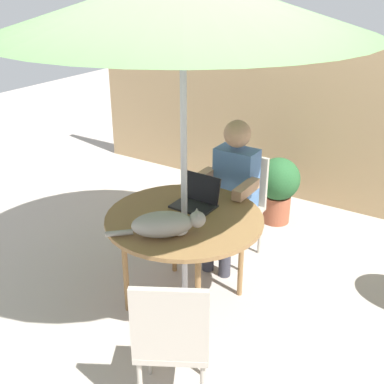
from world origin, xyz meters
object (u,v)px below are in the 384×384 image
at_px(laptop, 198,197).
at_px(potted_plant_by_chair, 278,186).
at_px(patio_table, 184,223).
at_px(chair_empty, 172,336).
at_px(person_seated, 232,186).
at_px(cat, 166,224).
at_px(patio_umbrella, 183,2).
at_px(chair_occupied, 240,198).

bearing_deg(laptop, potted_plant_by_chair, 87.12).
distance_m(patio_table, potted_plant_by_chair, 1.61).
xyz_separation_m(chair_empty, person_seated, (-0.49, 1.56, 0.17)).
bearing_deg(cat, patio_umbrella, 100.11).
bearing_deg(potted_plant_by_chair, chair_occupied, -93.70).
height_order(patio_umbrella, chair_occupied, patio_umbrella).
bearing_deg(potted_plant_by_chair, cat, -89.88).
height_order(laptop, cat, laptop).
height_order(person_seated, cat, person_seated).
relative_size(chair_occupied, person_seated, 0.73).
bearing_deg(laptop, patio_umbrella, -83.99).
bearing_deg(chair_occupied, person_seated, -90.00).
bearing_deg(patio_umbrella, potted_plant_by_chair, 88.30).
relative_size(patio_table, cat, 2.06).
height_order(patio_table, patio_umbrella, patio_umbrella).
bearing_deg(patio_table, person_seated, 90.00).
distance_m(chair_occupied, person_seated, 0.23).
relative_size(patio_umbrella, person_seated, 1.87).
distance_m(patio_umbrella, chair_occupied, 1.82).
distance_m(patio_umbrella, chair_empty, 1.88).
distance_m(patio_table, patio_umbrella, 1.46).
distance_m(person_seated, cat, 0.99).
xyz_separation_m(patio_umbrella, person_seated, (-0.00, 0.70, -1.44)).
bearing_deg(laptop, patio_table, -83.99).
distance_m(person_seated, laptop, 0.50).
height_order(patio_umbrella, cat, patio_umbrella).
bearing_deg(laptop, cat, -81.61).
bearing_deg(cat, person_seated, 92.96).
xyz_separation_m(patio_umbrella, cat, (0.05, -0.29, -1.32)).
height_order(patio_table, potted_plant_by_chair, patio_table).
height_order(chair_occupied, person_seated, person_seated).
bearing_deg(potted_plant_by_chair, patio_table, -91.70).
height_order(chair_occupied, cat, cat).
xyz_separation_m(patio_umbrella, chair_empty, (0.49, -0.86, -1.60)).
height_order(person_seated, laptop, person_seated).
height_order(patio_umbrella, person_seated, patio_umbrella).
distance_m(cat, potted_plant_by_chair, 1.92).
bearing_deg(potted_plant_by_chair, person_seated, -93.04).
bearing_deg(person_seated, patio_umbrella, -90.00).
xyz_separation_m(patio_table, cat, (0.05, -0.29, 0.14)).
distance_m(chair_empty, laptop, 1.21).
height_order(chair_occupied, laptop, laptop).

